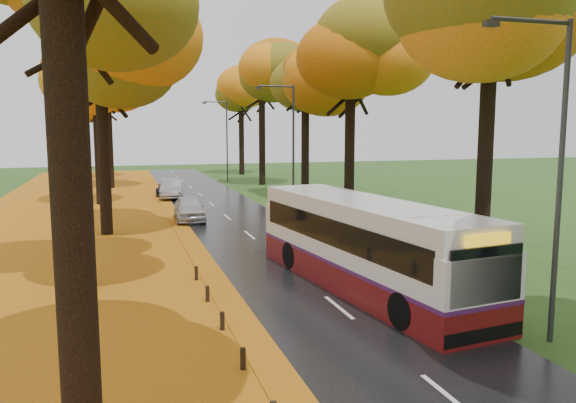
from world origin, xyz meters
name	(u,v)px	position (x,y,z in m)	size (l,w,h in m)	color
road	(245,232)	(0.00, 25.00, 0.02)	(6.50, 90.00, 0.04)	black
centre_line	(245,231)	(0.00, 25.00, 0.04)	(0.12, 90.00, 0.01)	silver
leaf_verge	(60,242)	(-9.00, 25.00, 0.01)	(12.00, 90.00, 0.02)	#86410C
leaf_drift	(186,235)	(-3.05, 25.00, 0.04)	(0.90, 90.00, 0.01)	orange
trees_left	(93,44)	(-7.18, 27.06, 9.53)	(9.20, 74.00, 13.88)	black
trees_right	(360,52)	(7.19, 26.91, 9.69)	(9.30, 74.20, 13.96)	black
streetlamp_near	(553,157)	(3.95, 8.00, 4.71)	(2.45, 0.18, 8.00)	#333538
streetlamp_mid	(289,139)	(3.95, 30.00, 4.71)	(2.45, 0.18, 8.00)	#333538
streetlamp_far	(224,135)	(3.95, 52.00, 4.71)	(2.45, 0.18, 8.00)	#333538
bus	(365,242)	(1.61, 13.72, 1.60)	(4.01, 11.57, 2.98)	#5D0E0F
car_white	(189,208)	(-2.35, 29.45, 0.75)	(1.69, 4.19, 1.43)	#B9B8BD
car_silver	(172,188)	(-2.35, 40.38, 0.78)	(1.57, 4.49, 1.48)	#94969B
car_dark	(169,187)	(-2.35, 42.79, 0.64)	(1.69, 4.15, 1.20)	black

